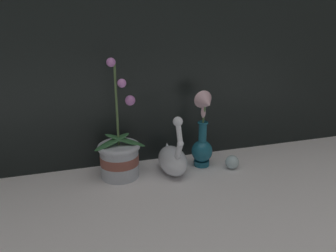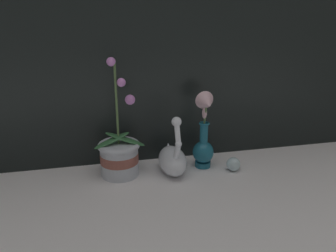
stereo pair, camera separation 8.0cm
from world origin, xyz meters
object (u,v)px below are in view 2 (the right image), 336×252
object	(u,v)px
swan_figurine	(174,158)
glass_sphere	(233,164)
orchid_potted_plant	(119,154)
blue_vase	(204,137)

from	to	relation	value
swan_figurine	glass_sphere	world-z (taller)	swan_figurine
orchid_potted_plant	swan_figurine	distance (m)	0.20
orchid_potted_plant	blue_vase	xyz separation A→B (m)	(0.31, -0.01, 0.04)
orchid_potted_plant	glass_sphere	xyz separation A→B (m)	(0.41, -0.06, -0.05)
orchid_potted_plant	swan_figurine	size ratio (longest dim) A/B	1.82
swan_figurine	glass_sphere	size ratio (longest dim) A/B	4.51
swan_figurine	orchid_potted_plant	bearing A→B (deg)	171.67
orchid_potted_plant	glass_sphere	size ratio (longest dim) A/B	8.20
blue_vase	glass_sphere	distance (m)	0.15
blue_vase	glass_sphere	bearing A→B (deg)	-28.09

